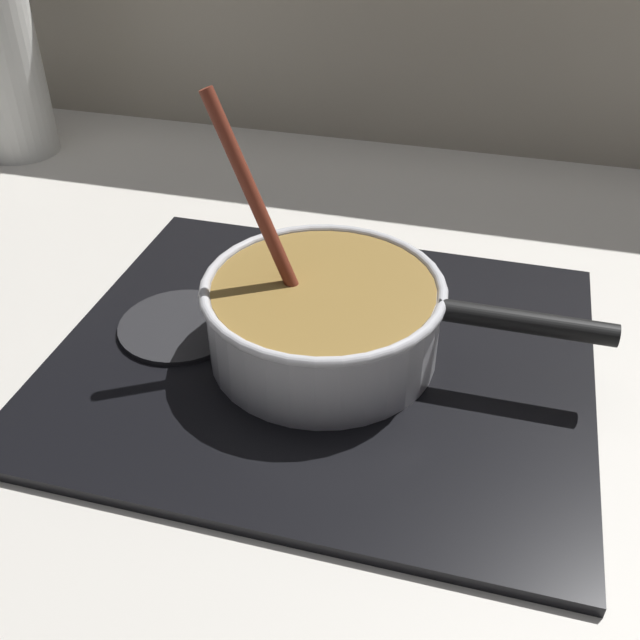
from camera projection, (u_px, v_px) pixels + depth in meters
ground at (273, 496)px, 0.67m from camera, size 2.40×1.60×0.04m
hob_plate at (320, 356)px, 0.79m from camera, size 0.56×0.48×0.01m
burner_ring at (320, 348)px, 0.79m from camera, size 0.19×0.19×0.01m
spare_burner at (180, 326)px, 0.82m from camera, size 0.14×0.14×0.01m
cooking_pan at (321, 316)px, 0.76m from camera, size 0.41×0.25×0.27m
paper_towel_roll at (3, 71)px, 1.17m from camera, size 0.12×0.12×0.27m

